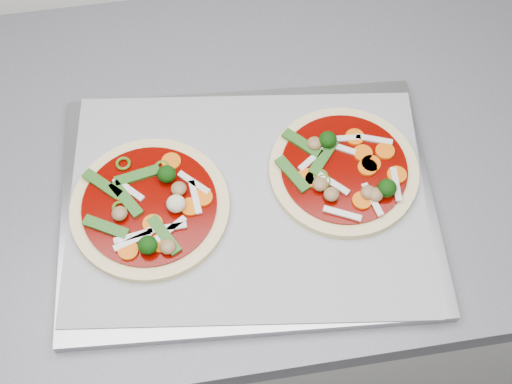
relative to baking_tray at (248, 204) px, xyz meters
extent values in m
cube|color=silver|center=(0.07, 0.08, -0.48)|extent=(3.60, 0.60, 0.86)
cube|color=slate|center=(0.07, 0.08, -0.03)|extent=(3.60, 0.60, 0.04)
cube|color=gray|center=(0.00, 0.00, 0.00)|extent=(0.50, 0.38, 0.02)
cube|color=#A5A5AB|center=(0.00, 0.00, 0.01)|extent=(0.49, 0.39, 0.00)
cylinder|color=beige|center=(-0.12, 0.01, 0.02)|extent=(0.26, 0.26, 0.01)
cylinder|color=#690100|center=(-0.12, 0.01, 0.02)|extent=(0.22, 0.22, 0.00)
ellipsoid|color=brown|center=(-0.08, 0.02, 0.03)|extent=(0.02, 0.02, 0.01)
ellipsoid|color=brown|center=(-0.11, -0.06, 0.03)|extent=(0.03, 0.03, 0.01)
ellipsoid|color=#0C3709|center=(-0.10, 0.04, 0.03)|extent=(0.03, 0.03, 0.02)
cylinder|color=#F85F00|center=(-0.07, -0.01, 0.03)|extent=(0.03, 0.03, 0.00)
cube|color=#295A1B|center=(-0.11, -0.04, 0.03)|extent=(0.04, 0.06, 0.00)
cylinder|color=#F85F00|center=(-0.06, 0.00, 0.03)|extent=(0.03, 0.03, 0.00)
cube|color=#295A1B|center=(-0.13, 0.05, 0.03)|extent=(0.06, 0.02, 0.00)
cube|color=silver|center=(-0.15, -0.04, 0.03)|extent=(0.05, 0.01, 0.00)
torus|color=#384F0E|center=(-0.16, 0.00, 0.03)|extent=(0.03, 0.03, 0.00)
torus|color=#384F0E|center=(-0.15, 0.07, 0.03)|extent=(0.03, 0.03, 0.00)
torus|color=#384F0E|center=(-0.10, 0.06, 0.03)|extent=(0.03, 0.03, 0.00)
cube|color=silver|center=(-0.15, 0.03, 0.03)|extent=(0.04, 0.04, 0.00)
cube|color=#295A1B|center=(-0.18, 0.04, 0.03)|extent=(0.05, 0.05, 0.00)
cube|color=silver|center=(-0.10, -0.03, 0.03)|extent=(0.04, 0.03, 0.00)
cube|color=#295A1B|center=(-0.15, 0.02, 0.03)|extent=(0.04, 0.06, 0.00)
ellipsoid|color=beige|center=(-0.09, 0.00, 0.03)|extent=(0.03, 0.03, 0.02)
cylinder|color=#F85F00|center=(-0.15, 0.03, 0.03)|extent=(0.04, 0.04, 0.00)
cylinder|color=#F85F00|center=(-0.12, -0.02, 0.03)|extent=(0.03, 0.03, 0.00)
cube|color=silver|center=(-0.06, 0.03, 0.03)|extent=(0.04, 0.04, 0.00)
cylinder|color=#F85F00|center=(-0.15, -0.05, 0.03)|extent=(0.03, 0.03, 0.00)
cube|color=silver|center=(-0.10, -0.03, 0.03)|extent=(0.05, 0.01, 0.00)
ellipsoid|color=brown|center=(-0.16, -0.01, 0.03)|extent=(0.02, 0.02, 0.01)
cube|color=#295A1B|center=(-0.18, -0.02, 0.03)|extent=(0.06, 0.04, 0.00)
cylinder|color=#F85F00|center=(-0.09, 0.06, 0.03)|extent=(0.03, 0.03, 0.00)
ellipsoid|color=#0C3709|center=(-0.13, -0.05, 0.03)|extent=(0.03, 0.03, 0.02)
cube|color=silver|center=(-0.07, 0.01, 0.03)|extent=(0.01, 0.05, 0.00)
cube|color=silver|center=(-0.15, -0.04, 0.03)|extent=(0.05, 0.02, 0.00)
cylinder|color=#F85F00|center=(-0.11, -0.05, 0.03)|extent=(0.03, 0.03, 0.00)
cylinder|color=beige|center=(0.13, 0.02, 0.01)|extent=(0.26, 0.26, 0.01)
cylinder|color=#690100|center=(0.13, 0.02, 0.02)|extent=(0.22, 0.22, 0.00)
torus|color=#384F0E|center=(0.10, 0.00, 0.03)|extent=(0.03, 0.03, 0.00)
cube|color=silver|center=(0.15, -0.03, 0.03)|extent=(0.02, 0.05, 0.00)
cube|color=silver|center=(0.18, 0.05, 0.03)|extent=(0.05, 0.02, 0.00)
cube|color=silver|center=(0.09, 0.04, 0.03)|extent=(0.04, 0.03, 0.00)
ellipsoid|color=brown|center=(0.15, -0.02, 0.03)|extent=(0.02, 0.02, 0.01)
cylinder|color=#F85F00|center=(0.09, 0.01, 0.03)|extent=(0.04, 0.04, 0.00)
cylinder|color=#F85F00|center=(0.10, 0.06, 0.03)|extent=(0.03, 0.03, 0.00)
ellipsoid|color=brown|center=(0.09, 0.00, 0.03)|extent=(0.02, 0.02, 0.01)
cylinder|color=#F85F00|center=(0.16, 0.01, 0.03)|extent=(0.03, 0.03, 0.00)
torus|color=#384F0E|center=(0.17, -0.02, 0.03)|extent=(0.03, 0.03, 0.00)
cube|color=#295A1B|center=(0.08, 0.06, 0.03)|extent=(0.05, 0.05, 0.00)
ellipsoid|color=#0C3709|center=(0.11, 0.06, 0.03)|extent=(0.03, 0.03, 0.02)
cube|color=#295A1B|center=(0.10, 0.04, 0.03)|extent=(0.05, 0.05, 0.00)
ellipsoid|color=#0C3709|center=(0.17, -0.02, 0.03)|extent=(0.02, 0.02, 0.02)
ellipsoid|color=brown|center=(0.10, -0.02, 0.03)|extent=(0.03, 0.03, 0.01)
cylinder|color=#F85F00|center=(0.15, 0.06, 0.03)|extent=(0.03, 0.03, 0.00)
cube|color=silver|center=(0.11, 0.00, 0.03)|extent=(0.04, 0.04, 0.00)
cylinder|color=#F85F00|center=(0.08, 0.01, 0.03)|extent=(0.03, 0.03, 0.00)
cylinder|color=#F85F00|center=(0.14, -0.03, 0.03)|extent=(0.03, 0.03, 0.00)
cube|color=#295A1B|center=(0.06, 0.02, 0.03)|extent=(0.04, 0.06, 0.00)
ellipsoid|color=brown|center=(0.16, -0.03, 0.03)|extent=(0.03, 0.03, 0.01)
cube|color=silver|center=(0.14, 0.06, 0.03)|extent=(0.05, 0.01, 0.00)
cube|color=silver|center=(0.19, -0.02, 0.03)|extent=(0.01, 0.05, 0.00)
cylinder|color=#F85F00|center=(0.16, 0.04, 0.03)|extent=(0.03, 0.03, 0.00)
ellipsoid|color=brown|center=(0.10, 0.06, 0.03)|extent=(0.03, 0.03, 0.01)
cylinder|color=#F85F00|center=(0.19, 0.03, 0.03)|extent=(0.03, 0.03, 0.00)
cylinder|color=#F85F00|center=(0.16, 0.02, 0.03)|extent=(0.04, 0.04, 0.00)
cube|color=silver|center=(0.11, -0.05, 0.03)|extent=(0.05, 0.03, 0.00)
cube|color=silver|center=(0.13, 0.05, 0.03)|extent=(0.05, 0.03, 0.00)
torus|color=#384F0E|center=(0.10, 0.01, 0.03)|extent=(0.03, 0.03, 0.00)
cylinder|color=#F85F00|center=(0.19, 0.00, 0.03)|extent=(0.03, 0.03, 0.00)
camera|label=1|loc=(-0.06, -0.43, 0.80)|focal=50.00mm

